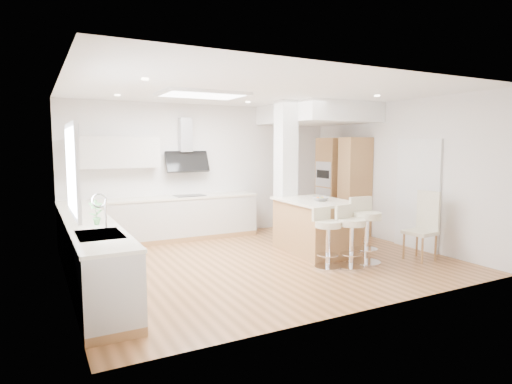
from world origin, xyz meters
TOP-DOWN VIEW (x-y plane):
  - ground at (0.00, 0.00)m, footprint 6.00×6.00m
  - ceiling at (0.00, 0.00)m, footprint 6.00×5.00m
  - wall_back at (0.00, 2.50)m, footprint 6.00×0.04m
  - wall_left at (-3.00, 0.00)m, footprint 0.04×5.00m
  - wall_right at (3.00, 0.00)m, footprint 0.04×5.00m
  - skylight at (-0.79, 0.60)m, footprint 4.10×2.10m
  - window_left at (-2.96, -0.90)m, footprint 0.06×1.28m
  - doorway_right at (2.97, -0.60)m, footprint 0.05×1.00m
  - counter_left at (-2.70, 0.23)m, footprint 0.63×4.50m
  - counter_back at (-0.91, 2.22)m, footprint 3.62×0.63m
  - pillar at (1.05, 0.95)m, footprint 0.35×0.35m
  - soffit at (2.10, 1.40)m, footprint 1.78×2.20m
  - oven_column at (2.68, 1.23)m, footprint 0.63×1.21m
  - peninsula at (1.15, 0.09)m, footprint 1.10×1.61m
  - bar_stool_a at (0.71, -0.85)m, footprint 0.49×0.49m
  - bar_stool_b at (1.05, -1.01)m, footprint 0.52×0.52m
  - bar_stool_c at (1.44, -0.93)m, footprint 0.53×0.53m
  - dining_chair at (2.49, -1.19)m, footprint 0.50×0.50m

SIDE VIEW (x-z plane):
  - ground at x=0.00m, z-range 0.00..0.00m
  - ceiling at x=0.00m, z-range -0.01..0.01m
  - counter_left at x=-2.70m, z-range -0.22..1.13m
  - peninsula at x=1.15m, z-range -0.03..1.00m
  - bar_stool_a at x=0.71m, z-range 0.06..1.02m
  - bar_stool_b at x=1.05m, z-range 0.06..1.05m
  - bar_stool_c at x=1.44m, z-range 0.07..1.15m
  - dining_chair at x=2.49m, z-range 0.04..1.20m
  - counter_back at x=-0.91m, z-range -0.55..1.95m
  - doorway_right at x=2.97m, z-range -0.05..2.05m
  - oven_column at x=2.68m, z-range 0.00..2.10m
  - wall_back at x=0.00m, z-range 0.00..2.80m
  - wall_left at x=-3.00m, z-range 0.00..2.80m
  - wall_right at x=3.00m, z-range 0.00..2.80m
  - pillar at x=1.05m, z-range 0.00..2.80m
  - window_left at x=-2.96m, z-range 1.16..2.23m
  - soffit at x=2.10m, z-range 2.40..2.80m
  - skylight at x=-0.79m, z-range 2.74..2.80m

